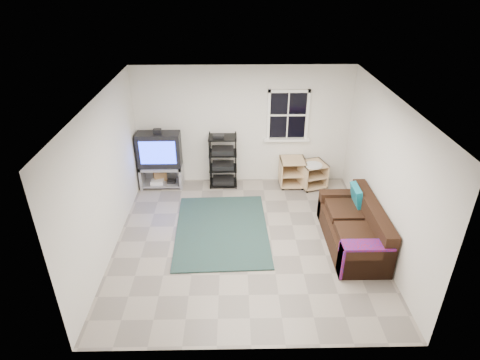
{
  "coord_description": "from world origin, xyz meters",
  "views": [
    {
      "loc": [
        -0.21,
        -5.8,
        4.39
      ],
      "look_at": [
        -0.1,
        0.4,
        1.02
      ],
      "focal_mm": 30.0,
      "sensor_mm": 36.0,
      "label": 1
    }
  ],
  "objects_px": {
    "av_rack": "(223,164)",
    "side_table_left": "(292,171)",
    "side_table_right": "(312,173)",
    "sofa": "(355,229)",
    "tv_unit": "(160,155)"
  },
  "relations": [
    {
      "from": "av_rack",
      "to": "side_table_left",
      "type": "relative_size",
      "value": 1.9
    },
    {
      "from": "side_table_right",
      "to": "sofa",
      "type": "xyz_separation_m",
      "value": [
        0.38,
        -2.09,
        -0.03
      ]
    },
    {
      "from": "tv_unit",
      "to": "side_table_right",
      "type": "bearing_deg",
      "value": -1.48
    },
    {
      "from": "tv_unit",
      "to": "side_table_left",
      "type": "distance_m",
      "value": 2.9
    },
    {
      "from": "tv_unit",
      "to": "av_rack",
      "type": "relative_size",
      "value": 1.12
    },
    {
      "from": "side_table_left",
      "to": "side_table_right",
      "type": "bearing_deg",
      "value": -12.17
    },
    {
      "from": "tv_unit",
      "to": "sofa",
      "type": "relative_size",
      "value": 0.71
    },
    {
      "from": "tv_unit",
      "to": "side_table_left",
      "type": "bearing_deg",
      "value": 0.15
    },
    {
      "from": "side_table_left",
      "to": "sofa",
      "type": "distance_m",
      "value": 2.33
    },
    {
      "from": "tv_unit",
      "to": "av_rack",
      "type": "bearing_deg",
      "value": 0.61
    },
    {
      "from": "av_rack",
      "to": "sofa",
      "type": "xyz_separation_m",
      "value": [
        2.33,
        -2.19,
        -0.21
      ]
    },
    {
      "from": "side_table_left",
      "to": "sofa",
      "type": "xyz_separation_m",
      "value": [
        0.81,
        -2.18,
        -0.03
      ]
    },
    {
      "from": "side_table_left",
      "to": "sofa",
      "type": "bearing_deg",
      "value": -69.62
    },
    {
      "from": "av_rack",
      "to": "sofa",
      "type": "relative_size",
      "value": 0.63
    },
    {
      "from": "tv_unit",
      "to": "side_table_left",
      "type": "xyz_separation_m",
      "value": [
        2.87,
        0.01,
        -0.4
      ]
    }
  ]
}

